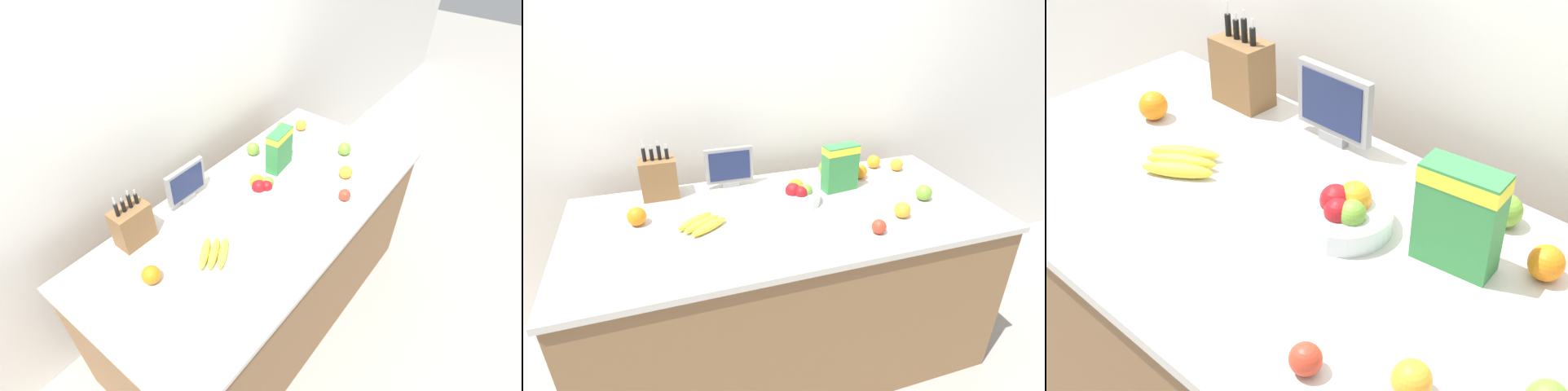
% 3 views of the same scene
% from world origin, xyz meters
% --- Properties ---
extents(counter, '(2.00, 0.92, 0.88)m').
position_xyz_m(counter, '(0.00, 0.00, 0.44)').
color(counter, olive).
rests_on(counter, ground_plane).
extents(knife_block, '(0.18, 0.11, 0.31)m').
position_xyz_m(knife_block, '(-0.55, 0.35, 0.98)').
color(knife_block, brown).
rests_on(knife_block, counter).
extents(small_monitor, '(0.25, 0.03, 0.22)m').
position_xyz_m(small_monitor, '(-0.19, 0.36, 1.00)').
color(small_monitor, gray).
rests_on(small_monitor, counter).
extents(cereal_box, '(0.19, 0.10, 0.24)m').
position_xyz_m(cereal_box, '(0.35, 0.15, 1.01)').
color(cereal_box, '#338442').
rests_on(cereal_box, counter).
extents(fruit_bowl, '(0.23, 0.23, 0.11)m').
position_xyz_m(fruit_bowl, '(0.09, 0.08, 0.92)').
color(fruit_bowl, silver).
rests_on(fruit_bowl, counter).
extents(banana_bunch, '(0.24, 0.21, 0.04)m').
position_xyz_m(banana_bunch, '(-0.39, -0.02, 0.90)').
color(banana_bunch, yellow).
rests_on(banana_bunch, counter).
extents(apple_rear, '(0.08, 0.08, 0.08)m').
position_xyz_m(apple_rear, '(0.35, 0.35, 0.92)').
color(apple_rear, '#6B9E33').
rests_on(apple_rear, counter).
extents(apple_near_bananas, '(0.06, 0.06, 0.06)m').
position_xyz_m(apple_near_bananas, '(0.33, -0.30, 0.91)').
color(apple_near_bananas, red).
rests_on(apple_near_bananas, counter).
extents(orange_by_cereal, '(0.08, 0.08, 0.08)m').
position_xyz_m(orange_by_cereal, '(0.51, 0.25, 0.92)').
color(orange_by_cereal, orange).
rests_on(orange_by_cereal, counter).
extents(orange_front_left, '(0.09, 0.09, 0.09)m').
position_xyz_m(orange_front_left, '(-0.66, 0.10, 0.92)').
color(orange_front_left, orange).
rests_on(orange_front_left, counter).
extents(orange_mid_left, '(0.08, 0.08, 0.08)m').
position_xyz_m(orange_mid_left, '(0.50, -0.21, 0.92)').
color(orange_mid_left, orange).
rests_on(orange_mid_left, counter).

